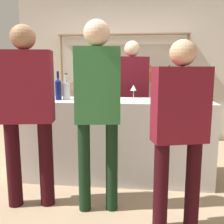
% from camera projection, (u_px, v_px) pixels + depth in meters
% --- Properties ---
extents(ground_plane, '(16.00, 16.00, 0.00)m').
position_uv_depth(ground_plane, '(112.00, 177.00, 3.24)').
color(ground_plane, '#9E8466').
extents(bar_counter, '(2.30, 0.62, 0.96)m').
position_uv_depth(bar_counter, '(112.00, 139.00, 3.16)').
color(bar_counter, '#B7B2AD').
rests_on(bar_counter, ground_plane).
extents(back_wall, '(3.90, 0.12, 2.80)m').
position_uv_depth(back_wall, '(123.00, 64.00, 4.87)').
color(back_wall, '#B2A899').
rests_on(back_wall, ground_plane).
extents(back_shelf, '(2.32, 0.18, 1.92)m').
position_uv_depth(back_shelf, '(122.00, 71.00, 4.72)').
color(back_shelf, '#897056').
rests_on(back_shelf, ground_plane).
extents(counter_bottle_0, '(0.07, 0.07, 0.33)m').
position_uv_depth(counter_bottle_0, '(58.00, 89.00, 3.07)').
color(counter_bottle_0, '#0F1956').
rests_on(counter_bottle_0, bar_counter).
extents(counter_bottle_1, '(0.07, 0.07, 0.36)m').
position_uv_depth(counter_bottle_1, '(92.00, 87.00, 3.15)').
color(counter_bottle_1, black).
rests_on(counter_bottle_1, bar_counter).
extents(counter_bottle_2, '(0.08, 0.08, 0.31)m').
position_uv_depth(counter_bottle_2, '(66.00, 89.00, 3.11)').
color(counter_bottle_2, silver).
rests_on(counter_bottle_2, bar_counter).
extents(wine_glass, '(0.08, 0.08, 0.17)m').
position_uv_depth(wine_glass, '(134.00, 88.00, 3.23)').
color(wine_glass, silver).
rests_on(wine_glass, bar_counter).
extents(ice_bucket, '(0.21, 0.21, 0.23)m').
position_uv_depth(ice_bucket, '(174.00, 92.00, 2.86)').
color(ice_bucket, black).
rests_on(ice_bucket, bar_counter).
extents(customer_right, '(0.47, 0.29, 1.54)m').
position_uv_depth(customer_right, '(180.00, 123.00, 2.07)').
color(customer_right, black).
rests_on(customer_right, ground_plane).
extents(customer_center, '(0.42, 0.23, 1.74)m').
position_uv_depth(customer_center, '(97.00, 101.00, 2.33)').
color(customer_center, black).
rests_on(customer_center, ground_plane).
extents(customer_left, '(0.51, 0.29, 1.71)m').
position_uv_depth(customer_left, '(27.00, 104.00, 2.42)').
color(customer_left, black).
rests_on(customer_left, ground_plane).
extents(server_behind_counter, '(0.51, 0.35, 1.71)m').
position_uv_depth(server_behind_counter, '(132.00, 90.00, 3.86)').
color(server_behind_counter, black).
rests_on(server_behind_counter, ground_plane).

